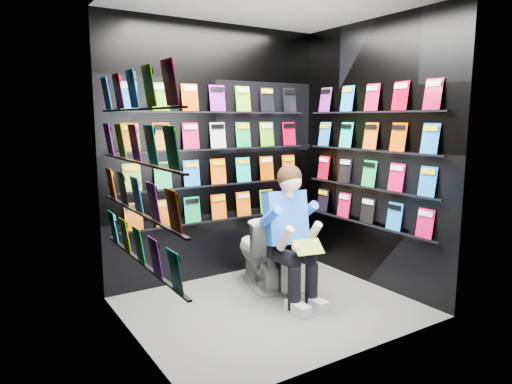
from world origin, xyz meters
TOP-DOWN VIEW (x-y plane):
  - floor at (0.00, 0.00)m, footprint 2.40×2.40m
  - wall_back at (0.00, 1.00)m, footprint 2.40×0.04m
  - wall_front at (0.00, -1.00)m, footprint 2.40×0.04m
  - wall_left at (-1.20, 0.00)m, footprint 0.04×2.00m
  - wall_right at (1.20, 0.00)m, footprint 0.04×2.00m
  - comics_back at (0.00, 0.97)m, footprint 2.10×0.06m
  - comics_left at (-1.17, 0.00)m, footprint 0.06×1.70m
  - comics_right at (1.17, 0.00)m, footprint 0.06×1.70m
  - toilet at (0.21, 0.48)m, footprint 0.57×0.82m
  - longbox at (0.44, 0.36)m, footprint 0.36×0.48m
  - longbox_lid at (0.44, 0.36)m, footprint 0.39×0.51m
  - reader at (0.21, 0.10)m, footprint 0.64×0.82m
  - held_comic at (0.21, -0.25)m, footprint 0.27×0.20m

SIDE VIEW (x-z plane):
  - floor at x=0.00m, z-range 0.00..0.00m
  - longbox at x=0.44m, z-range 0.00..0.32m
  - longbox_lid at x=0.44m, z-range 0.32..0.36m
  - toilet at x=0.21m, z-range 0.00..0.73m
  - held_comic at x=0.21m, z-range 0.53..0.63m
  - reader at x=0.21m, z-range 0.09..1.42m
  - wall_back at x=0.00m, z-range 0.00..2.60m
  - wall_front at x=0.00m, z-range 0.00..2.60m
  - wall_left at x=-1.20m, z-range 0.00..2.60m
  - wall_right at x=1.20m, z-range 0.00..2.60m
  - comics_back at x=0.00m, z-range 0.62..1.99m
  - comics_left at x=-1.17m, z-range 0.62..1.99m
  - comics_right at x=1.17m, z-range 0.62..1.99m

